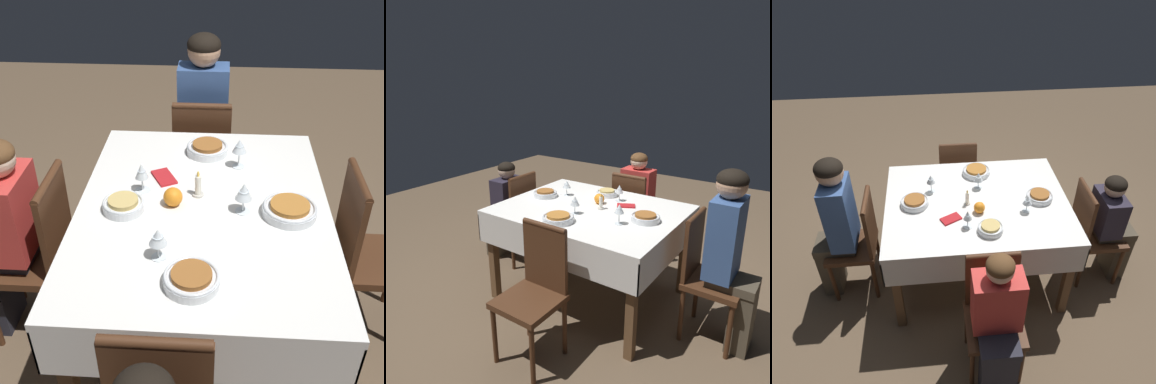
% 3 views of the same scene
% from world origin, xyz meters
% --- Properties ---
extents(ground_plane, '(8.00, 8.00, 0.00)m').
position_xyz_m(ground_plane, '(0.00, 0.00, 0.00)').
color(ground_plane, brown).
extents(dining_table, '(1.38, 1.09, 0.78)m').
position_xyz_m(dining_table, '(0.00, 0.00, 0.69)').
color(dining_table, white).
rests_on(dining_table, ground_plane).
extents(chair_west, '(0.37, 0.37, 0.90)m').
position_xyz_m(chair_west, '(-0.92, -0.04, 0.50)').
color(chair_west, '#472816').
rests_on(chair_west, ground_plane).
extents(chair_east, '(0.37, 0.37, 0.90)m').
position_xyz_m(chair_east, '(0.92, -0.10, 0.50)').
color(chair_east, '#472816').
rests_on(chair_east, ground_plane).
extents(chair_south, '(0.37, 0.37, 0.90)m').
position_xyz_m(chair_south, '(0.01, -0.77, 0.50)').
color(chair_south, '#472816').
rests_on(chair_south, ground_plane).
extents(chair_north, '(0.37, 0.37, 0.90)m').
position_xyz_m(chair_north, '(-0.09, 0.77, 0.50)').
color(chair_north, '#472816').
rests_on(chair_north, ground_plane).
extents(person_adult_denim, '(0.34, 0.30, 1.23)m').
position_xyz_m(person_adult_denim, '(-1.06, -0.04, 0.70)').
color(person_adult_denim, '#4C4233').
rests_on(person_adult_denim, ground_plane).
extents(person_child_dark, '(0.33, 0.30, 0.99)m').
position_xyz_m(person_child_dark, '(1.08, -0.10, 0.55)').
color(person_child_dark, '#4C4233').
rests_on(person_child_dark, ground_plane).
extents(person_child_red, '(0.30, 0.33, 1.07)m').
position_xyz_m(person_child_red, '(0.01, -0.93, 0.59)').
color(person_child_red, '#282833').
rests_on(person_child_red, ground_plane).
extents(bowl_west, '(0.21, 0.21, 0.06)m').
position_xyz_m(bowl_west, '(-0.47, -0.00, 0.81)').
color(bowl_west, silver).
rests_on(bowl_west, dining_table).
extents(wine_glass_west, '(0.07, 0.07, 0.15)m').
position_xyz_m(wine_glass_west, '(-0.34, 0.16, 0.89)').
color(wine_glass_west, white).
rests_on(wine_glass_west, dining_table).
extents(bowl_east, '(0.20, 0.20, 0.06)m').
position_xyz_m(bowl_east, '(0.48, -0.02, 0.81)').
color(bowl_east, silver).
rests_on(bowl_east, dining_table).
extents(wine_glass_east, '(0.07, 0.07, 0.13)m').
position_xyz_m(wine_glass_east, '(0.34, -0.15, 0.87)').
color(wine_glass_east, white).
rests_on(wine_glass_east, dining_table).
extents(bowl_south, '(0.18, 0.18, 0.06)m').
position_xyz_m(bowl_south, '(0.05, -0.34, 0.81)').
color(bowl_south, silver).
rests_on(bowl_south, dining_table).
extents(wine_glass_south, '(0.07, 0.07, 0.14)m').
position_xyz_m(wine_glass_south, '(-0.10, -0.28, 0.87)').
color(wine_glass_south, white).
rests_on(wine_glass_south, dining_table).
extents(bowl_north, '(0.23, 0.23, 0.06)m').
position_xyz_m(bowl_north, '(0.04, 0.36, 0.81)').
color(bowl_north, silver).
rests_on(bowl_north, dining_table).
extents(wine_glass_north, '(0.07, 0.07, 0.14)m').
position_xyz_m(wine_glass_north, '(0.03, 0.17, 0.88)').
color(wine_glass_north, white).
rests_on(wine_glass_north, dining_table).
extents(candle_centerpiece, '(0.05, 0.05, 0.13)m').
position_xyz_m(candle_centerpiece, '(-0.08, -0.03, 0.82)').
color(candle_centerpiece, beige).
rests_on(candle_centerpiece, dining_table).
extents(orange_fruit, '(0.08, 0.08, 0.08)m').
position_xyz_m(orange_fruit, '(0.00, -0.13, 0.82)').
color(orange_fruit, orange).
rests_on(orange_fruit, dining_table).
extents(napkin_red_folded, '(0.16, 0.14, 0.01)m').
position_xyz_m(napkin_red_folded, '(-0.21, -0.19, 0.78)').
color(napkin_red_folded, red).
rests_on(napkin_red_folded, dining_table).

